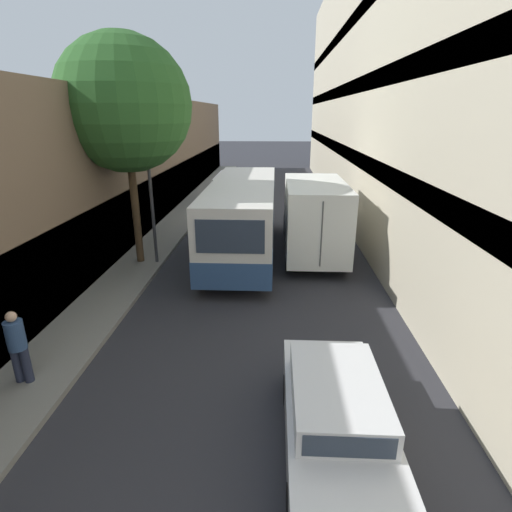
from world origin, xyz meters
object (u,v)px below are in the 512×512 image
at_px(bus, 243,216).
at_px(panel_van, 232,187).
at_px(car_hatchback, 336,419).
at_px(box_truck, 313,215).
at_px(street_tree_left, 125,105).
at_px(pedestrian, 17,345).
at_px(street_lamp, 146,143).

relative_size(bus, panel_van, 2.14).
bearing_deg(car_hatchback, box_truck, 87.37).
bearing_deg(panel_van, bus, -81.23).
relative_size(box_truck, street_tree_left, 0.88).
xyz_separation_m(bus, street_tree_left, (-3.96, -1.53, 4.32)).
height_order(car_hatchback, pedestrian, pedestrian).
distance_m(car_hatchback, panel_van, 21.17).
height_order(box_truck, street_tree_left, street_tree_left).
height_order(car_hatchback, street_tree_left, street_tree_left).
relative_size(car_hatchback, street_tree_left, 0.53).
distance_m(panel_van, pedestrian, 19.45).
bearing_deg(street_tree_left, car_hatchback, -54.86).
bearing_deg(car_hatchback, pedestrian, 166.95).
distance_m(bus, box_truck, 2.93).
distance_m(street_lamp, street_tree_left, 1.42).
distance_m(bus, pedestrian, 9.98).
relative_size(pedestrian, street_lamp, 0.26).
height_order(bus, street_lamp, street_lamp).
xyz_separation_m(box_truck, street_tree_left, (-6.88, -1.79, 4.27)).
relative_size(car_hatchback, bus, 0.45).
bearing_deg(pedestrian, street_lamp, 84.19).
distance_m(pedestrian, street_lamp, 8.37).
distance_m(bus, panel_van, 10.32).
relative_size(bus, box_truck, 1.35).
height_order(car_hatchback, bus, bus).
height_order(panel_van, street_tree_left, street_tree_left).
xyz_separation_m(box_truck, street_lamp, (-6.21, -1.86, 3.02)).
bearing_deg(box_truck, street_tree_left, -165.39).
bearing_deg(pedestrian, panel_van, 82.66).
distance_m(pedestrian, street_tree_left, 9.00).
bearing_deg(bus, pedestrian, -114.02).
bearing_deg(street_tree_left, panel_van, 78.49).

